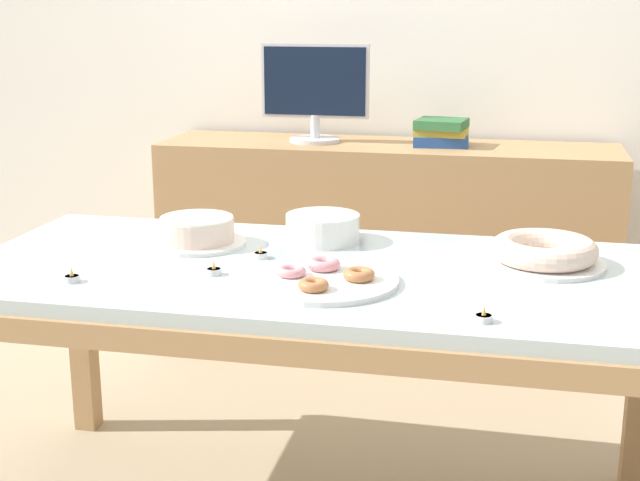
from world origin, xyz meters
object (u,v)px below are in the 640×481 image
Objects in this scene: cake_chocolate_round at (197,232)px; cake_golden_bundt at (544,252)px; pastry_platter at (323,279)px; tealight_near_cakes at (214,271)px; book_stack at (441,132)px; tealight_left_edge at (72,278)px; plate_stack at (323,228)px; computer_monitor at (315,93)px; tealight_right_edge at (261,255)px; tealight_near_front at (484,318)px.

cake_chocolate_round is 0.95m from cake_golden_bundt.
pastry_platter reaches higher than tealight_near_cakes.
book_stack is at bearing 108.17° from cake_golden_bundt.
book_stack is 5.37× the size of tealight_left_edge.
computer_monitor is at bearing 103.90° from plate_stack.
tealight_left_edge and tealight_near_cakes have the same top height.
cake_golden_bundt is (0.95, -0.00, -0.00)m from cake_chocolate_round.
cake_chocolate_round is at bearing 65.56° from tealight_left_edge.
plate_stack reaches higher than tealight_near_cakes.
tealight_near_cakes is 0.18m from tealight_right_edge.
computer_monitor is 1.97× the size of book_stack.
tealight_near_cakes is at bearing -162.14° from cake_golden_bundt.
tealight_near_cakes is at bearing -113.27° from tealight_right_edge.
book_stack is at bearing 72.86° from tealight_right_edge.
tealight_right_edge is (-0.12, -0.21, -0.03)m from plate_stack.
book_stack reaches higher than tealight_right_edge.
pastry_platter is 0.27m from tealight_right_edge.
computer_monitor is at bearing 85.34° from cake_chocolate_round.
pastry_platter reaches higher than tealight_left_edge.
book_stack is at bearing 76.14° from plate_stack.
tealight_right_edge is at bearing -107.14° from book_stack.
plate_stack is at bearing -103.86° from book_stack.
tealight_near_front is at bearing -4.23° from tealight_left_edge.
plate_stack is 5.25× the size of tealight_right_edge.
cake_golden_bundt reaches higher than tealight_near_front.
computer_monitor is 0.51m from book_stack.
pastry_platter is (-0.53, -0.27, -0.02)m from cake_golden_bundt.
book_stack is at bearing 62.28° from cake_chocolate_round.
tealight_near_cakes is (-0.44, -1.37, -0.18)m from book_stack.
tealight_left_edge is at bearing -114.44° from cake_chocolate_round.
book_stack is 5.37× the size of tealight_near_cakes.
plate_stack is 5.25× the size of tealight_near_front.
tealight_near_front is at bearing -16.96° from tealight_near_cakes.
plate_stack is at bearing 102.18° from pastry_platter.
pastry_platter is at bearing -40.84° from tealight_right_edge.
book_stack is 1.18m from cake_golden_bundt.
plate_stack reaches higher than tealight_left_edge.
plate_stack is 5.25× the size of tealight_near_cakes.
tealight_near_front is 0.70m from tealight_near_cakes.
tealight_near_front is (-0.13, -0.47, -0.03)m from cake_golden_bundt.
computer_monitor is at bearing 103.42° from pastry_platter.
tealight_near_cakes is (0.14, -0.26, -0.03)m from cake_chocolate_round.
computer_monitor is at bearing 95.78° from tealight_right_edge.
tealight_near_cakes is (-0.67, 0.21, 0.00)m from tealight_near_front.
pastry_platter is 1.78× the size of plate_stack.
computer_monitor reaches higher than tealight_near_front.
tealight_left_edge is at bearing -160.79° from cake_golden_bundt.
plate_stack is at bearing 169.41° from cake_golden_bundt.
tealight_right_edge is (-0.73, -0.09, -0.03)m from cake_golden_bundt.
tealight_right_edge is at bearing 148.06° from tealight_near_front.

